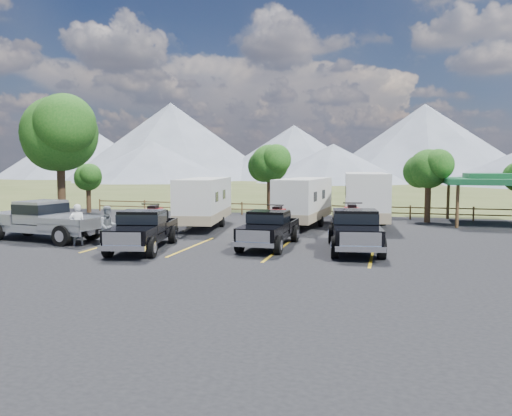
% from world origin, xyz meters
% --- Properties ---
extents(ground, '(320.00, 320.00, 0.00)m').
position_xyz_m(ground, '(0.00, 0.00, 0.00)').
color(ground, '#3B4B20').
rests_on(ground, ground).
extents(asphalt_lot, '(44.00, 34.00, 0.04)m').
position_xyz_m(asphalt_lot, '(0.00, 3.00, 0.02)').
color(asphalt_lot, black).
rests_on(asphalt_lot, ground).
extents(stall_lines, '(12.12, 5.50, 0.01)m').
position_xyz_m(stall_lines, '(0.00, 4.00, 0.04)').
color(stall_lines, gold).
rests_on(stall_lines, asphalt_lot).
extents(tree_big_nw, '(5.54, 5.18, 7.84)m').
position_xyz_m(tree_big_nw, '(-12.55, 9.03, 5.60)').
color(tree_big_nw, black).
rests_on(tree_big_nw, ground).
extents(tree_ne_a, '(3.11, 2.92, 4.76)m').
position_xyz_m(tree_ne_a, '(8.97, 17.01, 3.48)').
color(tree_ne_a, black).
rests_on(tree_ne_a, ground).
extents(tree_north, '(3.46, 3.24, 5.25)m').
position_xyz_m(tree_north, '(-2.03, 19.02, 3.83)').
color(tree_north, black).
rests_on(tree_north, ground).
extents(tree_nw_small, '(2.59, 2.43, 3.85)m').
position_xyz_m(tree_nw_small, '(-16.02, 17.01, 2.78)').
color(tree_nw_small, black).
rests_on(tree_nw_small, ground).
extents(rail_fence, '(36.12, 0.12, 1.00)m').
position_xyz_m(rail_fence, '(2.00, 18.50, 0.61)').
color(rail_fence, brown).
rests_on(rail_fence, ground).
extents(pavilion, '(6.20, 6.20, 3.22)m').
position_xyz_m(pavilion, '(13.00, 17.00, 2.79)').
color(pavilion, brown).
rests_on(pavilion, ground).
extents(mountain_range, '(209.00, 71.00, 20.00)m').
position_xyz_m(mountain_range, '(-7.63, 105.98, 7.87)').
color(mountain_range, slate).
rests_on(mountain_range, ground).
extents(rig_left, '(2.96, 6.07, 1.94)m').
position_xyz_m(rig_left, '(-3.79, 2.81, 0.98)').
color(rig_left, black).
rests_on(rig_left, asphalt_lot).
extents(rig_center, '(2.00, 5.54, 1.84)m').
position_xyz_m(rig_center, '(1.39, 5.01, 0.93)').
color(rig_center, black).
rests_on(rig_center, asphalt_lot).
extents(rig_right, '(2.79, 6.22, 2.01)m').
position_xyz_m(rig_right, '(5.18, 5.04, 1.01)').
color(rig_right, black).
rests_on(rig_right, asphalt_lot).
extents(trailer_left, '(3.21, 8.44, 2.92)m').
position_xyz_m(trailer_left, '(-3.96, 10.63, 1.57)').
color(trailer_left, silver).
rests_on(trailer_left, asphalt_lot).
extents(trailer_center, '(2.61, 8.36, 2.90)m').
position_xyz_m(trailer_center, '(1.63, 12.71, 1.56)').
color(trailer_center, silver).
rests_on(trailer_center, asphalt_lot).
extents(trailer_right, '(3.10, 9.32, 3.22)m').
position_xyz_m(trailer_right, '(5.21, 14.03, 1.73)').
color(trailer_right, silver).
rests_on(trailer_right, asphalt_lot).
extents(pickup_silver, '(6.76, 2.95, 1.96)m').
position_xyz_m(pickup_silver, '(-9.74, 3.84, 1.06)').
color(pickup_silver, '#919499').
rests_on(pickup_silver, asphalt_lot).
extents(person_a, '(0.82, 0.82, 1.92)m').
position_xyz_m(person_a, '(-7.30, 3.03, 1.00)').
color(person_a, silver).
rests_on(person_a, asphalt_lot).
extents(person_b, '(1.15, 1.15, 1.89)m').
position_xyz_m(person_b, '(-5.55, 2.84, 0.98)').
color(person_b, slate).
rests_on(person_b, asphalt_lot).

